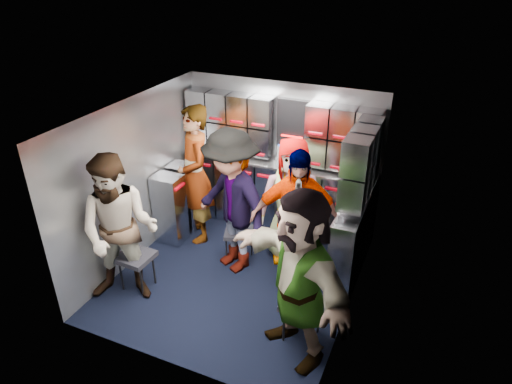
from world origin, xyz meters
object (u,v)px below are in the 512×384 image
at_px(attendant_arc_b, 232,202).
at_px(attendant_arc_d, 295,222).
at_px(jump_seat_mid_left, 239,234).
at_px(attendant_arc_a, 120,231).
at_px(jump_seat_center, 295,223).
at_px(jump_seat_mid_right, 298,251).
at_px(jump_seat_near_right, 303,305).
at_px(attendant_arc_c, 291,201).
at_px(jump_seat_near_left, 136,258).
at_px(attendant_arc_e, 299,277).
at_px(attendant_standing, 195,175).

height_order(attendant_arc_b, attendant_arc_d, attendant_arc_b).
relative_size(jump_seat_mid_left, attendant_arc_a, 0.25).
bearing_deg(attendant_arc_d, attendant_arc_a, -167.65).
bearing_deg(attendant_arc_b, attendant_arc_a, -103.12).
relative_size(jump_seat_mid_left, attendant_arc_b, 0.24).
bearing_deg(jump_seat_center, jump_seat_mid_right, -66.09).
xyz_separation_m(jump_seat_near_right, attendant_arc_c, (-0.60, 1.31, 0.41)).
bearing_deg(jump_seat_mid_right, attendant_arc_d, -90.00).
relative_size(jump_seat_near_left, attendant_arc_a, 0.26).
xyz_separation_m(jump_seat_near_left, attendant_arc_a, (0.00, -0.18, 0.49)).
height_order(jump_seat_center, jump_seat_mid_right, jump_seat_center).
bearing_deg(attendant_arc_d, attendant_arc_e, -86.49).
bearing_deg(attendant_arc_e, jump_seat_near_right, 125.12).
relative_size(jump_seat_mid_left, jump_seat_near_right, 0.92).
relative_size(jump_seat_mid_right, attendant_arc_c, 0.26).
bearing_deg(attendant_standing, attendant_arc_e, 10.30).
bearing_deg(jump_seat_mid_left, attendant_arc_e, -44.82).
relative_size(jump_seat_near_left, attendant_arc_d, 0.26).
xyz_separation_m(jump_seat_mid_right, attendant_arc_d, (-0.00, -0.18, 0.52)).
height_order(attendant_arc_d, attendant_arc_e, attendant_arc_e).
distance_m(jump_seat_mid_left, jump_seat_center, 0.77).
relative_size(jump_seat_mid_right, attendant_arc_e, 0.23).
bearing_deg(jump_seat_mid_left, attendant_standing, 161.43).
xyz_separation_m(attendant_arc_b, attendant_arc_d, (0.83, -0.04, -0.04)).
bearing_deg(jump_seat_mid_left, attendant_arc_d, -15.23).
bearing_deg(attendant_arc_c, jump_seat_center, 67.76).
height_order(attendant_standing, attendant_arc_e, attendant_standing).
xyz_separation_m(jump_seat_center, attendant_standing, (-1.34, -0.23, 0.56)).
height_order(jump_seat_mid_left, attendant_arc_b, attendant_arc_b).
distance_m(attendant_arc_a, attendant_arc_c, 2.09).
distance_m(jump_seat_mid_right, attendant_arc_d, 0.55).
distance_m(jump_seat_center, jump_seat_mid_right, 0.58).
bearing_deg(attendant_arc_a, attendant_arc_b, 28.64).
bearing_deg(attendant_arc_c, attendant_arc_d, -88.33).
bearing_deg(jump_seat_center, jump_seat_near_left, -134.14).
relative_size(jump_seat_near_left, attendant_arc_e, 0.25).
xyz_separation_m(attendant_arc_b, attendant_arc_c, (0.59, 0.49, -0.10)).
bearing_deg(jump_seat_center, attendant_arc_c, -90.00).
bearing_deg(jump_seat_near_left, jump_seat_mid_right, 29.78).
bearing_deg(jump_seat_near_left, attendant_arc_a, -90.00).
relative_size(jump_seat_mid_left, attendant_arc_c, 0.27).
relative_size(attendant_arc_c, attendant_arc_e, 0.91).
bearing_deg(jump_seat_center, jump_seat_near_right, -67.99).
bearing_deg(attendant_standing, jump_seat_mid_left, 28.23).
height_order(jump_seat_near_left, attendant_standing, attendant_standing).
xyz_separation_m(jump_seat_center, attendant_arc_c, (0.00, -0.18, 0.43)).
xyz_separation_m(jump_seat_mid_right, attendant_arc_e, (0.37, -1.14, 0.55)).
relative_size(attendant_standing, attendant_arc_e, 1.05).
relative_size(jump_seat_mid_left, jump_seat_center, 0.97).
relative_size(jump_seat_near_left, jump_seat_near_right, 0.97).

